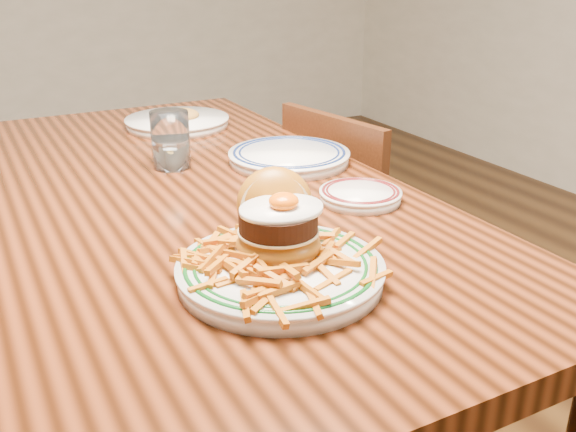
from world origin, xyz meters
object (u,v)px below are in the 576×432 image
table (186,228)px  main_plate (279,252)px  chair_right (358,242)px  side_plate (360,194)px

table → main_plate: size_ratio=4.90×
table → chair_right: chair_right is taller
chair_right → main_plate: 0.90m
main_plate → chair_right: bearing=70.2°
table → side_plate: size_ratio=9.93×
chair_right → side_plate: size_ratio=5.09×
table → main_plate: (-0.00, -0.44, 0.13)m
main_plate → side_plate: bearing=58.9°
table → side_plate: bearing=-39.2°
table → main_plate: bearing=-90.3°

